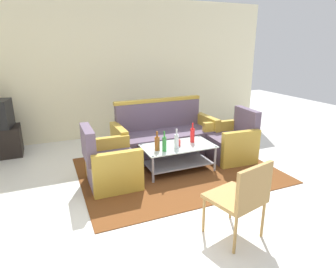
# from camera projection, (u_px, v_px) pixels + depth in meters

# --- Properties ---
(ground_plane) EXTENTS (14.00, 14.00, 0.00)m
(ground_plane) POSITION_uv_depth(u_px,v_px,m) (194.00, 193.00, 3.82)
(ground_plane) COLOR white
(wall_back) EXTENTS (6.52, 0.12, 2.80)m
(wall_back) POSITION_uv_depth(u_px,v_px,m) (127.00, 69.00, 6.09)
(wall_back) COLOR beige
(wall_back) RESTS_ON ground
(rug) EXTENTS (2.93, 2.23, 0.01)m
(rug) POSITION_uv_depth(u_px,v_px,m) (177.00, 170.00, 4.53)
(rug) COLOR brown
(rug) RESTS_ON ground
(couch) EXTENTS (1.82, 0.79, 0.96)m
(couch) POSITION_uv_depth(u_px,v_px,m) (165.00, 137.00, 5.10)
(couch) COLOR #5B4C60
(couch) RESTS_ON rug
(armchair_left) EXTENTS (0.70, 0.76, 0.85)m
(armchair_left) POSITION_uv_depth(u_px,v_px,m) (110.00, 165.00, 4.00)
(armchair_left) COLOR #5B4C60
(armchair_left) RESTS_ON rug
(armchair_right) EXTENTS (0.74, 0.80, 0.85)m
(armchair_right) POSITION_uv_depth(u_px,v_px,m) (231.00, 143.00, 4.91)
(armchair_right) COLOR #5B4C60
(armchair_right) RESTS_ON rug
(coffee_table) EXTENTS (1.10, 0.60, 0.40)m
(coffee_table) POSITION_uv_depth(u_px,v_px,m) (178.00, 154.00, 4.45)
(coffee_table) COLOR silver
(coffee_table) RESTS_ON rug
(bottle_red) EXTENTS (0.07, 0.07, 0.32)m
(bottle_red) POSITION_uv_depth(u_px,v_px,m) (192.00, 135.00, 4.53)
(bottle_red) COLOR red
(bottle_red) RESTS_ON coffee_table
(bottle_brown) EXTENTS (0.07, 0.07, 0.29)m
(bottle_brown) POSITION_uv_depth(u_px,v_px,m) (157.00, 143.00, 4.18)
(bottle_brown) COLOR brown
(bottle_brown) RESTS_ON coffee_table
(bottle_clear) EXTENTS (0.07, 0.07, 0.30)m
(bottle_clear) POSITION_uv_depth(u_px,v_px,m) (177.00, 141.00, 4.27)
(bottle_clear) COLOR silver
(bottle_clear) RESTS_ON coffee_table
(bottle_green) EXTENTS (0.06, 0.06, 0.30)m
(bottle_green) POSITION_uv_depth(u_px,v_px,m) (164.00, 144.00, 4.15)
(bottle_green) COLOR #2D8C38
(bottle_green) RESTS_ON coffee_table
(cup) EXTENTS (0.08, 0.08, 0.10)m
(cup) POSITION_uv_depth(u_px,v_px,m) (178.00, 143.00, 4.39)
(cup) COLOR red
(cup) RESTS_ON coffee_table
(wicker_chair) EXTENTS (0.58, 0.58, 0.84)m
(wicker_chair) POSITION_uv_depth(u_px,v_px,m) (242.00, 195.00, 2.79)
(wicker_chair) COLOR #AD844C
(wicker_chair) RESTS_ON ground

